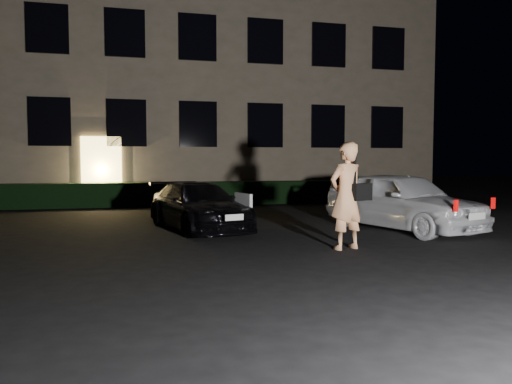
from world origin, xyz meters
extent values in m
plane|color=black|center=(0.00, 0.00, 0.00)|extent=(80.00, 80.00, 0.00)
cube|color=brown|center=(0.00, 15.00, 6.00)|extent=(20.00, 8.00, 12.00)
cube|color=#F2CA68|center=(-3.50, 10.94, 1.25)|extent=(1.40, 0.10, 2.50)
cube|color=black|center=(-5.20, 10.94, 3.00)|extent=(1.40, 0.10, 1.70)
cube|color=black|center=(-2.60, 10.94, 3.00)|extent=(1.40, 0.10, 1.70)
cube|color=black|center=(0.00, 10.94, 3.00)|extent=(1.40, 0.10, 1.70)
cube|color=black|center=(2.60, 10.94, 3.00)|extent=(1.40, 0.10, 1.70)
cube|color=black|center=(5.20, 10.94, 3.00)|extent=(1.40, 0.10, 1.70)
cube|color=black|center=(7.80, 10.94, 3.00)|extent=(1.40, 0.10, 1.70)
cube|color=black|center=(-5.20, 10.94, 6.20)|extent=(1.40, 0.10, 1.70)
cube|color=black|center=(-2.60, 10.94, 6.20)|extent=(1.40, 0.10, 1.70)
cube|color=black|center=(0.00, 10.94, 6.20)|extent=(1.40, 0.10, 1.70)
cube|color=black|center=(2.60, 10.94, 6.20)|extent=(1.40, 0.10, 1.70)
cube|color=black|center=(5.20, 10.94, 6.20)|extent=(1.40, 0.10, 1.70)
cube|color=black|center=(7.80, 10.94, 6.20)|extent=(1.40, 0.10, 1.70)
cube|color=black|center=(0.00, 10.50, 0.42)|extent=(15.00, 0.70, 0.85)
imported|color=black|center=(-0.90, 4.01, 0.56)|extent=(2.44, 4.11, 1.12)
cube|color=white|center=(0.09, 3.52, 0.69)|extent=(0.26, 0.79, 0.37)
cube|color=silver|center=(-0.42, 2.07, 0.49)|extent=(0.40, 0.13, 0.12)
imported|color=silver|center=(3.72, 2.69, 0.70)|extent=(2.73, 4.39, 1.39)
cube|color=red|center=(3.71, 0.65, 0.76)|extent=(0.10, 0.07, 0.23)
cube|color=red|center=(4.83, 0.98, 0.76)|extent=(0.10, 0.07, 0.23)
cube|color=silver|center=(4.28, 0.77, 0.53)|extent=(0.46, 0.17, 0.14)
imported|color=tan|center=(1.40, 0.67, 0.99)|extent=(0.83, 0.68, 1.98)
cube|color=black|center=(1.68, 0.62, 1.06)|extent=(0.44, 0.30, 0.31)
cube|color=black|center=(1.54, 0.62, 1.51)|extent=(0.06, 0.08, 0.62)
camera|label=1|loc=(-2.41, -7.82, 1.65)|focal=35.00mm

